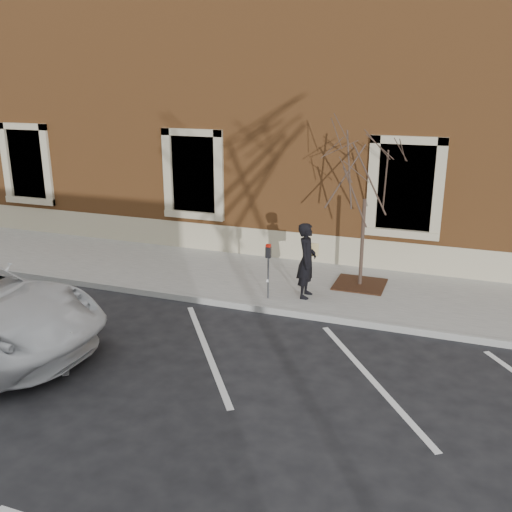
% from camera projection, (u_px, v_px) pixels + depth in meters
% --- Properties ---
extents(ground, '(120.00, 120.00, 0.00)m').
position_uv_depth(ground, '(247.00, 309.00, 13.12)').
color(ground, '#28282B').
rests_on(ground, ground).
extents(sidewalk_near, '(40.00, 3.50, 0.15)m').
position_uv_depth(sidewalk_near, '(271.00, 281.00, 14.67)').
color(sidewalk_near, '#B6B3AB').
rests_on(sidewalk_near, ground).
extents(curb_near, '(40.00, 0.12, 0.15)m').
position_uv_depth(curb_near, '(246.00, 307.00, 13.06)').
color(curb_near, '#9E9E99').
rests_on(curb_near, ground).
extents(parking_stripes, '(28.00, 4.40, 0.01)m').
position_uv_depth(parking_stripes, '(207.00, 350.00, 11.16)').
color(parking_stripes, silver).
rests_on(parking_stripes, ground).
extents(building_civic, '(40.00, 8.62, 8.00)m').
position_uv_depth(building_civic, '(331.00, 112.00, 18.85)').
color(building_civic, brown).
rests_on(building_civic, ground).
extents(man, '(0.45, 0.66, 1.78)m').
position_uv_depth(man, '(307.00, 261.00, 13.20)').
color(man, black).
rests_on(man, sidewalk_near).
extents(parking_meter, '(0.12, 0.09, 1.31)m').
position_uv_depth(parking_meter, '(268.00, 261.00, 13.08)').
color(parking_meter, '#595B60').
rests_on(parking_meter, sidewalk_near).
extents(tree_grate, '(1.22, 1.22, 0.03)m').
position_uv_depth(tree_grate, '(360.00, 284.00, 14.20)').
color(tree_grate, '#422615').
rests_on(tree_grate, sidewalk_near).
extents(sapling, '(2.38, 2.38, 3.96)m').
position_uv_depth(sapling, '(366.00, 174.00, 13.37)').
color(sapling, '#443429').
rests_on(sapling, sidewalk_near).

